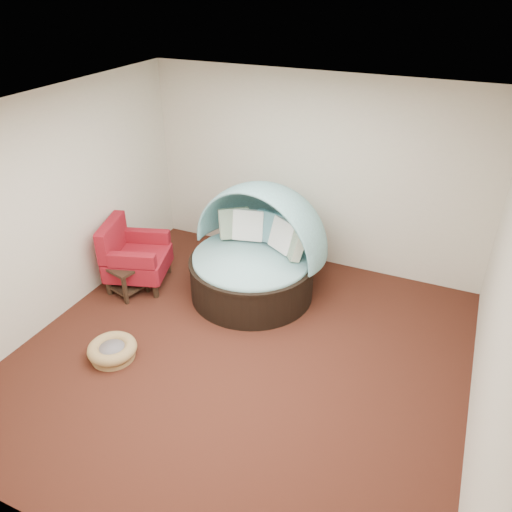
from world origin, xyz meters
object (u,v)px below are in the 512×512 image
at_px(canopy_daybed, 256,246).
at_px(pet_basket, 112,350).
at_px(red_armchair, 133,256).
at_px(side_table, 126,275).

relative_size(canopy_daybed, pet_basket, 2.84).
distance_m(red_armchair, side_table, 0.31).
bearing_deg(canopy_daybed, red_armchair, -154.02).
distance_m(canopy_daybed, pet_basket, 2.25).
height_order(canopy_daybed, red_armchair, canopy_daybed).
bearing_deg(pet_basket, side_table, 118.92).
height_order(red_armchair, side_table, red_armchair).
bearing_deg(side_table, canopy_daybed, 25.62).
relative_size(pet_basket, red_armchair, 0.68).
distance_m(canopy_daybed, red_armchair, 1.76).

